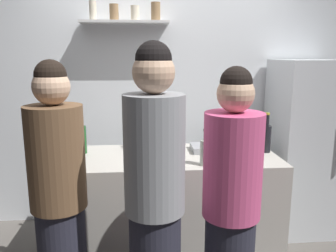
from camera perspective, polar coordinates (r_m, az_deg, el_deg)
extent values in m
cube|color=white|center=(3.51, -1.02, 5.15)|extent=(4.80, 0.10, 2.60)
cube|color=silver|center=(3.34, -7.23, 16.81)|extent=(0.82, 0.22, 0.02)
cylinder|color=beige|center=(3.37, -12.43, 18.29)|extent=(0.07, 0.07, 0.17)
cylinder|color=olive|center=(3.35, -9.00, 18.22)|extent=(0.08, 0.08, 0.15)
cylinder|color=beige|center=(3.34, -5.53, 18.23)|extent=(0.08, 0.08, 0.14)
cylinder|color=olive|center=(3.35, -2.07, 18.53)|extent=(0.09, 0.09, 0.17)
cube|color=silver|center=(3.57, 21.70, -3.27)|extent=(0.60, 0.63, 1.66)
cube|color=#B7B2A8|center=(2.99, 0.00, -13.16)|extent=(1.80, 0.76, 0.89)
cube|color=gray|center=(2.99, 7.20, -3.65)|extent=(0.34, 0.24, 0.05)
cylinder|color=#B2B2B7|center=(3.05, -5.64, -2.74)|extent=(0.12, 0.12, 0.11)
cylinder|color=silver|center=(3.04, -5.93, -1.47)|extent=(0.01, 0.03, 0.18)
cylinder|color=silver|center=(3.03, -5.83, -1.74)|extent=(0.02, 0.02, 0.16)
cylinder|color=silver|center=(3.04, -5.94, -1.68)|extent=(0.01, 0.04, 0.16)
cylinder|color=silver|center=(3.07, -5.60, -1.47)|extent=(0.02, 0.01, 0.17)
cylinder|color=silver|center=(3.06, -5.45, -1.50)|extent=(0.03, 0.02, 0.16)
cylinder|color=silver|center=(3.05, -5.95, -1.59)|extent=(0.02, 0.02, 0.16)
cylinder|color=silver|center=(3.03, -5.74, -1.80)|extent=(0.01, 0.01, 0.15)
cylinder|color=silver|center=(3.06, -5.18, -1.35)|extent=(0.01, 0.02, 0.18)
cylinder|color=black|center=(3.02, 16.06, -2.07)|extent=(0.08, 0.08, 0.23)
cylinder|color=black|center=(2.99, 16.24, 0.94)|extent=(0.03, 0.03, 0.09)
cylinder|color=gold|center=(2.98, 16.30, 1.97)|extent=(0.04, 0.04, 0.02)
cylinder|color=#472814|center=(2.64, -18.17, -4.78)|extent=(0.07, 0.07, 0.18)
cylinder|color=#472814|center=(2.60, -18.35, -2.07)|extent=(0.03, 0.03, 0.07)
cylinder|color=maroon|center=(2.59, -18.42, -1.09)|extent=(0.03, 0.03, 0.02)
cylinder|color=#B2BFB2|center=(2.58, 6.22, -4.48)|extent=(0.08, 0.08, 0.19)
cylinder|color=#B2BFB2|center=(2.55, 6.28, -1.63)|extent=(0.03, 0.03, 0.07)
cylinder|color=#333333|center=(2.54, 6.30, -0.68)|extent=(0.04, 0.04, 0.02)
cylinder|color=#19471E|center=(2.96, -14.17, -2.22)|extent=(0.08, 0.08, 0.23)
cylinder|color=#19471E|center=(2.93, -14.33, 0.91)|extent=(0.03, 0.03, 0.09)
cylinder|color=black|center=(2.92, -14.39, 1.98)|extent=(0.04, 0.04, 0.02)
cylinder|color=silver|center=(2.97, 0.37, -1.99)|extent=(0.09, 0.09, 0.22)
cylinder|color=silver|center=(2.94, 0.37, 0.34)|extent=(0.05, 0.05, 0.03)
cylinder|color=blue|center=(2.94, 0.37, 0.78)|extent=(0.05, 0.05, 0.02)
cylinder|color=#D14C7F|center=(2.01, 10.75, -6.48)|extent=(0.34, 0.34, 0.61)
sphere|color=#D8AD8C|center=(1.92, 11.22, 5.29)|extent=(0.21, 0.21, 0.21)
sphere|color=black|center=(1.91, 11.30, 7.16)|extent=(0.18, 0.18, 0.18)
cylinder|color=brown|center=(2.15, -18.17, -5.02)|extent=(0.34, 0.34, 0.63)
sphere|color=#D8AD8C|center=(2.07, -18.92, 6.21)|extent=(0.21, 0.21, 0.21)
sphere|color=black|center=(2.07, -19.04, 7.99)|extent=(0.18, 0.18, 0.18)
cylinder|color=gray|center=(1.88, -2.29, -4.76)|extent=(0.34, 0.34, 0.66)
sphere|color=#D8AD8C|center=(1.80, -2.41, 8.93)|extent=(0.23, 0.23, 0.23)
sphere|color=black|center=(1.80, -2.43, 11.10)|extent=(0.19, 0.19, 0.19)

